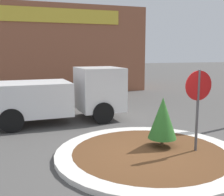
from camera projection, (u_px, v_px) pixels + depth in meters
The scene contains 6 objects.
ground_plane at pixel (149, 156), 7.45m from camera, with size 120.00×120.00×0.00m, color #514F4C.
traffic_island at pixel (149, 154), 7.44m from camera, with size 4.98×4.98×0.13m.
stop_sign at pixel (198, 96), 7.28m from camera, with size 0.78×0.07×2.29m.
island_shrub at pixel (163, 118), 7.74m from camera, with size 0.79×0.79×1.38m.
utility_truck at pixel (58, 95), 11.01m from camera, with size 5.45×2.26×2.12m.
storefront_building at pixel (42, 50), 20.59m from camera, with size 13.81×6.07×5.85m.
Camera 1 is at (-3.23, -6.41, 2.72)m, focal length 45.00 mm.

